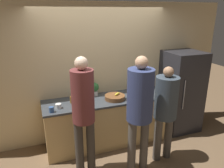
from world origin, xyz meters
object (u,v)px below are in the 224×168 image
at_px(fruit_bowl, 115,97).
at_px(person_left, 83,108).
at_px(potted_plant, 94,89).
at_px(person_center, 140,105).
at_px(bottle_amber, 72,99).
at_px(refrigerator, 181,91).
at_px(person_right, 166,106).
at_px(cup_white, 58,106).
at_px(cup_blue, 51,110).
at_px(utensil_crock, 138,88).

bearing_deg(fruit_bowl, person_left, -140.38).
height_order(fruit_bowl, potted_plant, potted_plant).
bearing_deg(person_center, potted_plant, 107.51).
xyz_separation_m(person_left, potted_plant, (0.42, 0.92, -0.06)).
xyz_separation_m(person_center, bottle_amber, (-0.84, 0.94, -0.17)).
bearing_deg(refrigerator, person_right, -138.82).
height_order(person_left, cup_white, person_left).
distance_m(person_left, person_right, 1.32).
height_order(person_center, fruit_bowl, person_center).
distance_m(fruit_bowl, cup_white, 1.01).
height_order(fruit_bowl, cup_white, fruit_bowl).
bearing_deg(cup_white, bottle_amber, 29.86).
relative_size(cup_blue, potted_plant, 0.36).
height_order(utensil_crock, cup_blue, utensil_crock).
bearing_deg(cup_white, refrigerator, 2.55).
bearing_deg(cup_blue, person_left, -46.68).
relative_size(fruit_bowl, cup_blue, 4.11).
height_order(refrigerator, cup_white, refrigerator).
distance_m(refrigerator, person_center, 1.73).
relative_size(utensil_crock, cup_white, 2.77).
bearing_deg(person_center, person_right, 12.00).
height_order(refrigerator, person_left, person_left).
height_order(person_center, utensil_crock, person_center).
relative_size(cup_white, potted_plant, 0.38).
bearing_deg(refrigerator, utensil_crock, 168.70).
distance_m(person_right, cup_blue, 1.82).
bearing_deg(cup_blue, utensil_crock, 13.38).
height_order(bottle_amber, cup_blue, bottle_amber).
bearing_deg(cup_white, person_right, -23.04).
height_order(person_center, cup_blue, person_center).
bearing_deg(cup_white, person_center, -36.34).
bearing_deg(fruit_bowl, person_center, -85.20).
relative_size(refrigerator, cup_white, 17.44).
bearing_deg(person_center, fruit_bowl, 94.80).
relative_size(fruit_bowl, bottle_amber, 2.18).
relative_size(person_left, potted_plant, 7.44).
relative_size(person_left, fruit_bowl, 5.06).
xyz_separation_m(refrigerator, potted_plant, (-1.80, 0.24, 0.20)).
distance_m(person_left, bottle_amber, 0.71).
relative_size(refrigerator, potted_plant, 6.70).
height_order(refrigerator, person_right, refrigerator).
bearing_deg(utensil_crock, person_center, -115.48).
bearing_deg(cup_white, fruit_bowl, 1.99).
distance_m(utensil_crock, cup_blue, 1.77).
distance_m(cup_blue, potted_plant, 0.97).
bearing_deg(cup_blue, person_right, -18.21).
xyz_separation_m(refrigerator, utensil_crock, (-0.92, 0.18, 0.13)).
relative_size(person_right, cup_white, 17.04).
distance_m(person_left, person_center, 0.82).
bearing_deg(person_left, refrigerator, 16.78).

